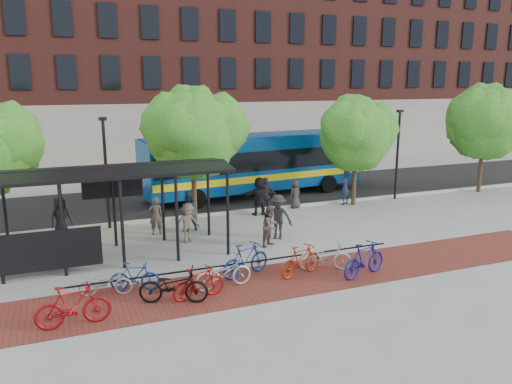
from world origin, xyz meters
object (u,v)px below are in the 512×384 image
object	(u,v)px
tree_d	(486,119)
pedestrian_3	(188,223)
bike_10	(325,257)
lamp_post_right	(398,152)
bike_5	(198,283)
pedestrian_8	(271,226)
tree_b	(194,129)
lamp_post_left	(106,170)
bike_4	(174,286)
bike_9	(301,260)
bus_shelter	(84,183)
pedestrian_2	(188,211)
bus	(255,161)
pedestrian_6	(295,194)
bike_2	(106,282)
tree_c	(357,131)
bike_1	(73,306)
pedestrian_1	(156,216)
bike_7	(246,260)
pedestrian_9	(278,217)
bike_11	(364,259)
pedestrian_5	(260,196)
bike_3	(135,276)
pedestrian_4	(265,196)
pedestrian_7	(345,187)
pedestrian_0	(61,218)
bike_6	(223,273)

from	to	relation	value
tree_d	pedestrian_3	distance (m)	19.80
bike_10	lamp_post_right	bearing A→B (deg)	-27.94
bike_5	pedestrian_8	distance (m)	5.70
tree_b	lamp_post_left	distance (m)	4.45
bike_4	bike_9	bearing A→B (deg)	-62.75
bus_shelter	pedestrian_8	size ratio (longest dim) A/B	6.20
pedestrian_2	bus_shelter	bearing A→B (deg)	16.17
bus	pedestrian_6	size ratio (longest dim) A/B	8.86
lamp_post_right	bike_2	distance (m)	18.66
pedestrian_8	bus	bearing A→B (deg)	39.30
tree_c	bike_1	distance (m)	17.92
pedestrian_1	pedestrian_3	world-z (taller)	pedestrian_3
bike_7	pedestrian_3	distance (m)	4.49
pedestrian_2	pedestrian_9	distance (m)	4.20
bike_4	pedestrian_2	size ratio (longest dim) A/B	1.15
bike_2	bike_11	distance (m)	8.72
bike_1	pedestrian_8	world-z (taller)	pedestrian_8
lamp_post_right	bus	distance (m)	8.21
bike_4	bus	bearing A→B (deg)	-10.72
bus	bike_7	distance (m)	12.76
tree_b	pedestrian_5	bearing A→B (deg)	-2.42
bike_1	pedestrian_3	size ratio (longest dim) A/B	1.19
bike_7	bus	bearing A→B (deg)	-41.80
bike_3	pedestrian_9	world-z (taller)	pedestrian_9
tree_b	bike_10	world-z (taller)	tree_b
tree_d	pedestrian_4	xyz separation A→B (m)	(-14.44, -0.16, -3.50)
tree_b	lamp_post_left	bearing A→B (deg)	176.50
bike_2	pedestrian_3	distance (m)	5.70
lamp_post_left	pedestrian_7	distance (m)	12.71
bike_11	pedestrian_1	size ratio (longest dim) A/B	1.20
bike_10	pedestrian_1	xyz separation A→B (m)	(-4.88, 6.53, 0.35)
bike_3	pedestrian_0	bearing A→B (deg)	35.81
bike_1	bike_10	size ratio (longest dim) A/B	1.07
pedestrian_4	tree_d	bearing A→B (deg)	16.92
bus	tree_d	bearing A→B (deg)	-23.26
tree_c	pedestrian_3	bearing A→B (deg)	-162.77
bike_6	pedestrian_6	world-z (taller)	pedestrian_6
bike_10	pedestrian_2	world-z (taller)	pedestrian_2
tree_d	pedestrian_3	xyz separation A→B (m)	(-19.20, -3.16, -3.61)
pedestrian_1	bike_1	bearing A→B (deg)	69.95
tree_c	pedestrian_9	xyz separation A→B (m)	(-6.46, -4.10, -3.07)
bus_shelter	pedestrian_1	distance (m)	4.34
pedestrian_6	pedestrian_9	world-z (taller)	pedestrian_9
bike_9	bike_10	bearing A→B (deg)	-98.33
bike_2	pedestrian_8	size ratio (longest dim) A/B	0.97
pedestrian_2	pedestrian_7	xyz separation A→B (m)	(9.28, 1.70, 0.05)
bike_7	pedestrian_7	world-z (taller)	pedestrian_7
bike_7	bike_4	bearing A→B (deg)	94.83
lamp_post_right	pedestrian_5	distance (m)	8.82
bike_9	tree_d	bearing A→B (deg)	-80.19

